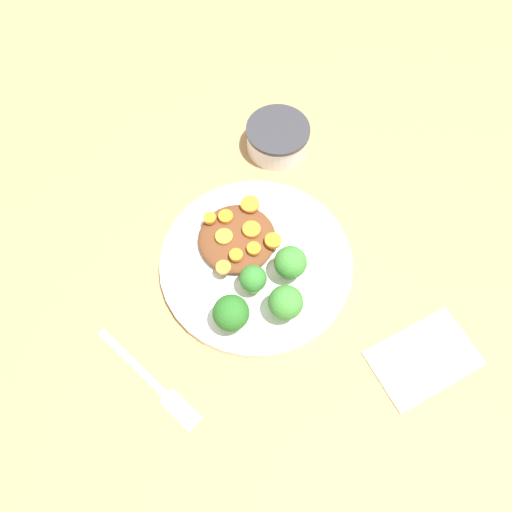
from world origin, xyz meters
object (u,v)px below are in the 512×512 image
at_px(plate, 256,262).
at_px(dip_bowl, 278,137).
at_px(fork, 156,386).
at_px(napkin, 424,358).

height_order(plate, dip_bowl, dip_bowl).
relative_size(plate, fork, 1.56).
xyz_separation_m(dip_bowl, fork, (0.32, 0.27, -0.02)).
xyz_separation_m(plate, fork, (0.19, 0.10, -0.01)).
distance_m(fork, napkin, 0.35).
distance_m(plate, dip_bowl, 0.22).
bearing_deg(fork, plate, 95.05).
relative_size(plate, dip_bowl, 2.71).
height_order(plate, napkin, plate).
height_order(dip_bowl, napkin, dip_bowl).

